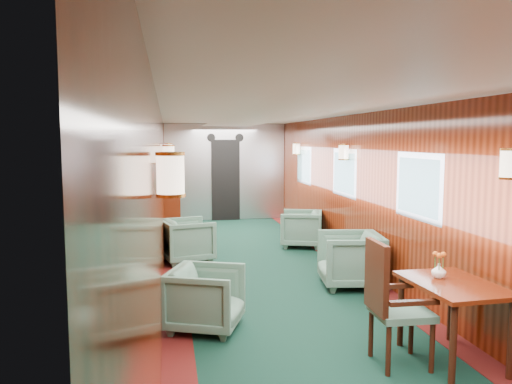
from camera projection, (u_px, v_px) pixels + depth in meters
room at (276, 167)px, 6.57m from camera, size 12.00×12.10×2.40m
bulkhead at (225, 173)px, 12.41m from camera, size 2.98×0.17×2.39m
windows_right at (375, 178)px, 7.10m from camera, size 0.02×8.60×0.80m
wall_sconces at (268, 154)px, 7.11m from camera, size 2.97×7.97×0.25m
dining_table at (453, 295)px, 4.46m from camera, size 0.73×1.01×0.73m
side_chair at (390, 299)px, 4.39m from camera, size 0.52×0.54×1.12m
credenza at (172, 214)px, 10.15m from camera, size 0.34×1.07×1.24m
flower_vase at (439, 271)px, 4.59m from camera, size 0.14×0.14×0.14m
armchair_left_near at (206, 298)px, 5.26m from camera, size 0.94×0.93×0.67m
armchair_left_far at (187, 240)px, 8.17m from camera, size 0.95×0.93×0.71m
armchair_right_near at (350, 259)px, 6.80m from camera, size 0.93×0.91×0.75m
armchair_right_far at (301, 229)px, 9.34m from camera, size 0.94×0.93×0.68m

